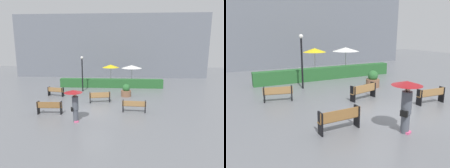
% 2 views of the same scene
% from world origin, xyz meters
% --- Properties ---
extents(ground_plane, '(60.00, 60.00, 0.00)m').
position_xyz_m(ground_plane, '(0.00, 0.00, 0.00)').
color(ground_plane, slate).
extents(bench_mid_center, '(1.75, 0.72, 0.87)m').
position_xyz_m(bench_mid_center, '(0.27, 2.39, 0.51)').
color(bench_mid_center, '#9E7242').
rests_on(bench_mid_center, ground).
extents(bench_far_left, '(1.60, 0.67, 0.83)m').
position_xyz_m(bench_far_left, '(-4.10, 4.19, 0.49)').
color(bench_far_left, '#9E7242').
rests_on(bench_far_left, ground).
extents(bench_near_left, '(1.72, 0.43, 0.89)m').
position_xyz_m(bench_near_left, '(-2.82, -0.64, 0.53)').
color(bench_near_left, olive).
rests_on(bench_near_left, ground).
extents(bench_near_right, '(1.69, 0.45, 0.84)m').
position_xyz_m(bench_near_right, '(2.99, 0.12, 0.50)').
color(bench_near_right, '#9E7242').
rests_on(bench_near_right, ground).
extents(pedestrian_with_umbrella, '(1.11, 1.11, 2.01)m').
position_xyz_m(pedestrian_with_umbrella, '(-0.74, -1.88, 1.37)').
color(pedestrian_with_umbrella, '#4C515B').
rests_on(pedestrian_with_umbrella, ground).
extents(planter_pot, '(0.93, 0.93, 1.15)m').
position_xyz_m(planter_pot, '(2.45, 4.58, 0.49)').
color(planter_pot, brown).
rests_on(planter_pot, ground).
extents(lamp_post, '(0.28, 0.28, 3.58)m').
position_xyz_m(lamp_post, '(-2.01, 6.33, 2.22)').
color(lamp_post, black).
rests_on(lamp_post, ground).
extents(patio_umbrella_yellow, '(2.05, 2.05, 2.34)m').
position_xyz_m(patio_umbrella_yellow, '(0.57, 10.72, 2.16)').
color(patio_umbrella_yellow, silver).
rests_on(patio_umbrella_yellow, ground).
extents(patio_umbrella_white, '(2.37, 2.37, 2.40)m').
position_xyz_m(patio_umbrella_white, '(3.09, 9.63, 2.22)').
color(patio_umbrella_white, silver).
rests_on(patio_umbrella_white, ground).
extents(hedge_strip, '(11.46, 0.70, 0.98)m').
position_xyz_m(hedge_strip, '(0.77, 8.40, 0.49)').
color(hedge_strip, '#28602D').
rests_on(hedge_strip, ground).
extents(building_facade, '(28.00, 1.20, 9.05)m').
position_xyz_m(building_facade, '(0.00, 16.00, 4.53)').
color(building_facade, slate).
rests_on(building_facade, ground).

